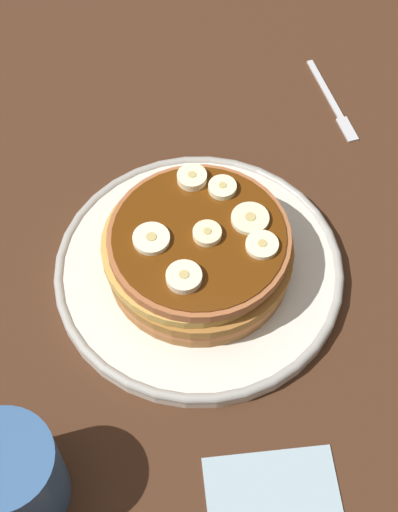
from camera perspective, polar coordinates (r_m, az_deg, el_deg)
ground_plane at (r=77.04cm, az=-0.00°, el=-1.96°), size 140.00×140.00×3.00cm
plate at (r=75.00cm, az=-0.00°, el=-1.01°), size 27.77×27.77×1.65cm
pancake_stack at (r=72.45cm, az=-0.18°, el=0.42°), size 18.07×17.97×5.41cm
banana_slice_0 at (r=70.02cm, az=0.62°, el=1.83°), size 2.62×2.62×0.89cm
banana_slice_1 at (r=71.06cm, az=3.75°, el=2.71°), size 3.49×3.49×0.71cm
banana_slice_2 at (r=69.74cm, az=-3.50°, el=1.24°), size 3.36×3.36×0.76cm
banana_slice_3 at (r=67.29cm, az=-1.10°, el=-1.57°), size 3.17×3.17×0.99cm
banana_slice_4 at (r=73.00cm, az=1.72°, el=4.99°), size 2.66×2.66×0.86cm
banana_slice_5 at (r=69.47cm, az=4.62°, el=0.78°), size 2.97×2.97×0.72cm
banana_slice_6 at (r=73.60cm, az=-0.52°, el=5.73°), size 2.83×2.83×1.04cm
coffee_mug at (r=64.31cm, az=-13.68°, el=-15.69°), size 11.62×8.22×8.78cm
fork at (r=90.78cm, az=9.82°, el=10.90°), size 12.41×5.80×0.50cm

